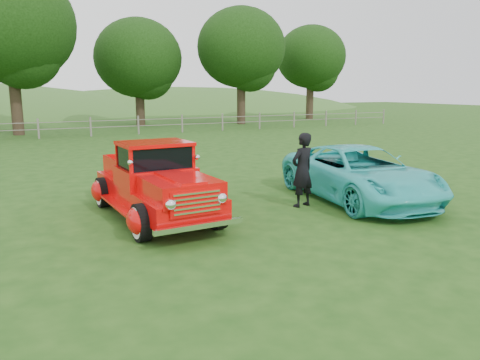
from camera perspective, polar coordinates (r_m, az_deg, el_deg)
name	(u,v)px	position (r m, az deg, el deg)	size (l,w,h in m)	color
ground	(267,231)	(9.91, 3.29, -6.27)	(140.00, 140.00, 0.00)	#1C4412
distant_hills	(13,146)	(68.07, -25.94, 3.70)	(116.00, 60.00, 18.00)	#336826
fence_line	(91,127)	(30.65, -17.75, 6.21)	(48.00, 0.12, 1.20)	slate
tree_near_west	(9,24)	(33.42, -26.34, 16.63)	(8.00, 8.00, 10.42)	#2F2317
tree_near_east	(138,58)	(38.51, -12.30, 14.31)	(6.80, 6.80, 8.33)	#2F2317
tree_mid_east	(241,48)	(39.54, 0.15, 15.81)	(7.20, 7.20, 9.44)	#2F2317
tree_far_east	(311,57)	(46.71, 8.65, 14.59)	(6.60, 6.60, 8.86)	#2F2317
red_pickup	(155,184)	(10.94, -10.33, -0.47)	(2.41, 5.07, 1.78)	black
teal_sedan	(359,174)	(12.82, 14.34, 0.73)	(2.40, 5.20, 1.45)	#33CCC9
man	(302,170)	(11.85, 7.61, 1.22)	(0.69, 0.45, 1.88)	black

